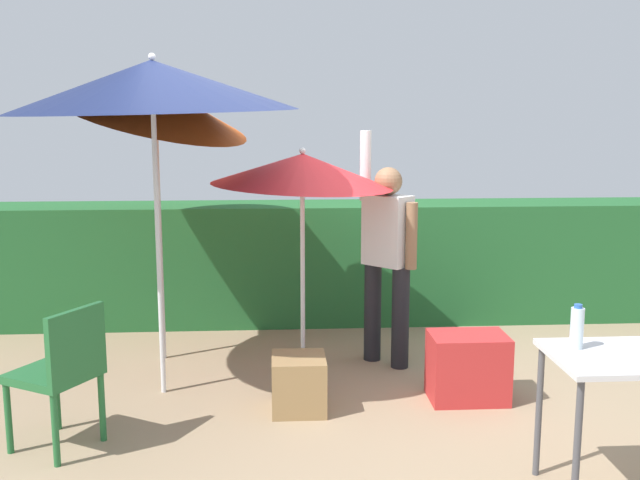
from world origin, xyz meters
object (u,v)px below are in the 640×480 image
(folding_table, at_px, (628,373))
(person_vendor, at_px, (387,251))
(chair_plastic, at_px, (62,369))
(bottle_water, at_px, (577,328))
(crate_cardboard, at_px, (299,384))
(umbrella_rainbow, at_px, (158,103))
(umbrella_orange, at_px, (153,86))
(cooler_box, at_px, (468,367))
(umbrella_yellow, at_px, (302,170))

(folding_table, bearing_deg, person_vendor, 113.04)
(chair_plastic, bearing_deg, bottle_water, -12.59)
(bottle_water, bearing_deg, crate_cardboard, 141.27)
(umbrella_rainbow, distance_m, chair_plastic, 2.35)
(bottle_water, bearing_deg, umbrella_orange, 147.44)
(cooler_box, bearing_deg, crate_cardboard, -174.53)
(folding_table, xyz_separation_m, bottle_water, (-0.24, 0.11, 0.21))
(umbrella_rainbow, relative_size, cooler_box, 4.64)
(cooler_box, bearing_deg, folding_table, -71.36)
(umbrella_yellow, relative_size, person_vendor, 0.93)
(person_vendor, distance_m, chair_plastic, 2.63)
(chair_plastic, bearing_deg, crate_cardboard, 19.55)
(cooler_box, height_order, bottle_water, bottle_water)
(umbrella_orange, xyz_separation_m, umbrella_yellow, (1.04, 0.52, -0.61))
(umbrella_yellow, distance_m, cooler_box, 1.93)
(crate_cardboard, relative_size, folding_table, 0.48)
(umbrella_rainbow, xyz_separation_m, bottle_water, (2.50, -2.34, -1.19))
(person_vendor, distance_m, bottle_water, 2.18)
(umbrella_rainbow, bearing_deg, chair_plastic, -102.09)
(umbrella_orange, distance_m, umbrella_yellow, 1.31)
(umbrella_orange, xyz_separation_m, cooler_box, (2.18, -0.27, -1.96))
(crate_cardboard, xyz_separation_m, folding_table, (1.67, -1.26, 0.50))
(umbrella_yellow, relative_size, folding_table, 2.19)
(umbrella_rainbow, relative_size, person_vendor, 1.33)
(cooler_box, relative_size, crate_cardboard, 1.42)
(chair_plastic, bearing_deg, cooler_box, 13.32)
(umbrella_yellow, bearing_deg, chair_plastic, -136.64)
(umbrella_rainbow, relative_size, chair_plastic, 2.82)
(umbrella_orange, bearing_deg, crate_cardboard, -21.74)
(umbrella_yellow, distance_m, folding_table, 2.84)
(umbrella_orange, bearing_deg, person_vendor, 17.21)
(chair_plastic, xyz_separation_m, folding_table, (3.10, -0.75, 0.18))
(umbrella_orange, distance_m, cooler_box, 2.94)
(crate_cardboard, bearing_deg, umbrella_orange, 158.26)
(umbrella_rainbow, height_order, person_vendor, umbrella_rainbow)
(umbrella_rainbow, distance_m, person_vendor, 2.16)
(umbrella_rainbow, xyz_separation_m, chair_plastic, (-0.36, -1.70, -1.58))
(umbrella_yellow, distance_m, person_vendor, 0.93)
(chair_plastic, distance_m, bottle_water, 2.96)
(chair_plastic, bearing_deg, folding_table, -13.65)
(crate_cardboard, relative_size, bottle_water, 1.59)
(person_vendor, bearing_deg, chair_plastic, -146.67)
(cooler_box, xyz_separation_m, bottle_water, (0.23, -1.26, 0.66))
(crate_cardboard, distance_m, folding_table, 2.15)
(cooler_box, bearing_deg, chair_plastic, -166.68)
(person_vendor, distance_m, folding_table, 2.38)
(person_vendor, height_order, crate_cardboard, person_vendor)
(person_vendor, height_order, cooler_box, person_vendor)
(umbrella_orange, height_order, chair_plastic, umbrella_orange)
(umbrella_orange, distance_m, bottle_water, 3.13)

